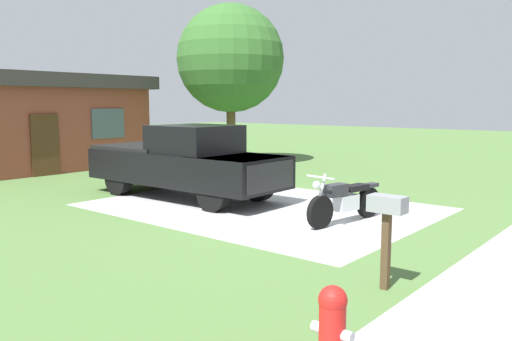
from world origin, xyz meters
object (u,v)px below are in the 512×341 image
Objects in this scene: motorcycle at (345,200)px; mailbox at (387,217)px; fire_hydrant at (332,334)px; shade_tree at (231,59)px; neighbor_house at (9,121)px; pickup_truck at (183,161)px.

mailbox reaches higher than motorcycle.
mailbox is (2.42, 0.65, 0.55)m from fire_hydrant.
shade_tree is 8.62m from neighbor_house.
neighbor_house is at bearing 91.04° from pickup_truck.
fire_hydrant is (-5.46, -3.01, -0.05)m from motorcycle.
pickup_truck reaches higher than mailbox.
motorcycle is at bearing 37.87° from mailbox.
fire_hydrant is 17.76m from neighbor_house.
shade_tree is at bearing 45.34° from fire_hydrant.
neighbor_house is at bearing 142.37° from shade_tree.
fire_hydrant is at bearing -164.91° from mailbox.
mailbox is at bearing -112.41° from pickup_truck.
pickup_truck is 6.50× the size of fire_hydrant.
pickup_truck is (-0.11, 4.73, 0.48)m from motorcycle.
neighbor_house is at bearing 80.39° from mailbox.
fire_hydrant is 0.09× the size of neighbor_house.
motorcycle is 11.49m from shade_tree.
mailbox is at bearing 15.09° from fire_hydrant.
mailbox is 0.13× the size of neighbor_house.
pickup_truck is at bearing -88.96° from neighbor_house.
neighbor_house is at bearing 91.13° from motorcycle.
fire_hydrant is at bearing -151.10° from motorcycle.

